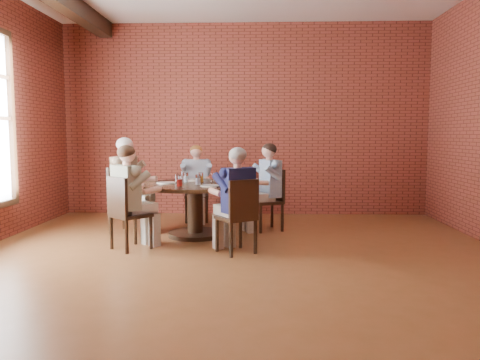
{
  "coord_description": "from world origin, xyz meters",
  "views": [
    {
      "loc": [
        0.24,
        -4.92,
        1.43
      ],
      "look_at": [
        0.02,
        1.0,
        0.86
      ],
      "focal_mm": 35.0,
      "sensor_mm": 36.0,
      "label": 1
    }
  ],
  "objects_px": {
    "diner_b": "(196,184)",
    "chair_d": "(125,210)",
    "dining_table": "(195,199)",
    "diner_a": "(267,187)",
    "chair_a": "(272,197)",
    "chair_e": "(239,213)",
    "diner_d": "(130,198)",
    "chair_b": "(197,191)",
    "chair_c": "(123,197)",
    "diner_c": "(128,186)",
    "smartphone": "(217,186)",
    "diner_e": "(236,201)"
  },
  "relations": [
    {
      "from": "chair_c",
      "to": "diner_c",
      "type": "relative_size",
      "value": 0.7
    },
    {
      "from": "dining_table",
      "to": "diner_c",
      "type": "bearing_deg",
      "value": 167.4
    },
    {
      "from": "diner_b",
      "to": "chair_d",
      "type": "bearing_deg",
      "value": -114.11
    },
    {
      "from": "diner_a",
      "to": "chair_d",
      "type": "xyz_separation_m",
      "value": [
        -1.77,
        -1.29,
        -0.15
      ]
    },
    {
      "from": "chair_c",
      "to": "smartphone",
      "type": "bearing_deg",
      "value": -100.58
    },
    {
      "from": "diner_a",
      "to": "diner_d",
      "type": "relative_size",
      "value": 1.0
    },
    {
      "from": "dining_table",
      "to": "chair_b",
      "type": "bearing_deg",
      "value": 96.41
    },
    {
      "from": "chair_a",
      "to": "diner_d",
      "type": "bearing_deg",
      "value": -78.91
    },
    {
      "from": "chair_a",
      "to": "diner_c",
      "type": "distance_m",
      "value": 2.12
    },
    {
      "from": "chair_b",
      "to": "chair_c",
      "type": "distance_m",
      "value": 1.36
    },
    {
      "from": "diner_b",
      "to": "chair_c",
      "type": "bearing_deg",
      "value": -143.83
    },
    {
      "from": "diner_c",
      "to": "smartphone",
      "type": "height_order",
      "value": "diner_c"
    },
    {
      "from": "diner_c",
      "to": "chair_e",
      "type": "bearing_deg",
      "value": -113.24
    },
    {
      "from": "chair_a",
      "to": "diner_a",
      "type": "distance_m",
      "value": 0.17
    },
    {
      "from": "chair_b",
      "to": "diner_c",
      "type": "distance_m",
      "value": 1.33
    },
    {
      "from": "dining_table",
      "to": "smartphone",
      "type": "xyz_separation_m",
      "value": [
        0.35,
        -0.37,
        0.23
      ]
    },
    {
      "from": "diner_a",
      "to": "diner_e",
      "type": "relative_size",
      "value": 1.02
    },
    {
      "from": "diner_c",
      "to": "diner_d",
      "type": "distance_m",
      "value": 1.05
    },
    {
      "from": "chair_c",
      "to": "diner_e",
      "type": "relative_size",
      "value": 0.76
    },
    {
      "from": "chair_b",
      "to": "diner_d",
      "type": "distance_m",
      "value": 2.07
    },
    {
      "from": "dining_table",
      "to": "chair_c",
      "type": "bearing_deg",
      "value": 167.4
    },
    {
      "from": "dining_table",
      "to": "diner_a",
      "type": "bearing_deg",
      "value": 24.14
    },
    {
      "from": "chair_c",
      "to": "chair_e",
      "type": "height_order",
      "value": "chair_c"
    },
    {
      "from": "chair_a",
      "to": "diner_d",
      "type": "relative_size",
      "value": 0.71
    },
    {
      "from": "diner_e",
      "to": "chair_c",
      "type": "bearing_deg",
      "value": -68.18
    },
    {
      "from": "dining_table",
      "to": "chair_e",
      "type": "xyz_separation_m",
      "value": [
        0.66,
        -0.98,
        -0.03
      ]
    },
    {
      "from": "diner_b",
      "to": "diner_e",
      "type": "relative_size",
      "value": 0.98
    },
    {
      "from": "diner_a",
      "to": "chair_b",
      "type": "bearing_deg",
      "value": -147.34
    },
    {
      "from": "diner_d",
      "to": "chair_e",
      "type": "bearing_deg",
      "value": -146.33
    },
    {
      "from": "chair_c",
      "to": "chair_a",
      "type": "bearing_deg",
      "value": -71.04
    },
    {
      "from": "dining_table",
      "to": "diner_b",
      "type": "bearing_deg",
      "value": 96.41
    },
    {
      "from": "diner_d",
      "to": "smartphone",
      "type": "xyz_separation_m",
      "value": [
        1.05,
        0.4,
        0.1
      ]
    },
    {
      "from": "dining_table",
      "to": "diner_d",
      "type": "xyz_separation_m",
      "value": [
        -0.7,
        -0.78,
        0.12
      ]
    },
    {
      "from": "chair_a",
      "to": "diner_e",
      "type": "relative_size",
      "value": 0.72
    },
    {
      "from": "diner_c",
      "to": "diner_e",
      "type": "xyz_separation_m",
      "value": [
        1.63,
        -1.14,
        -0.05
      ]
    },
    {
      "from": "dining_table",
      "to": "diner_d",
      "type": "bearing_deg",
      "value": -132.1
    },
    {
      "from": "chair_b",
      "to": "diner_e",
      "type": "relative_size",
      "value": 0.7
    },
    {
      "from": "chair_c",
      "to": "dining_table",
      "type": "bearing_deg",
      "value": -90.0
    },
    {
      "from": "chair_d",
      "to": "diner_a",
      "type": "bearing_deg",
      "value": -101.79
    },
    {
      "from": "chair_a",
      "to": "diner_b",
      "type": "relative_size",
      "value": 0.73
    },
    {
      "from": "chair_c",
      "to": "diner_c",
      "type": "distance_m",
      "value": 0.2
    },
    {
      "from": "chair_b",
      "to": "chair_c",
      "type": "xyz_separation_m",
      "value": [
        -0.96,
        -0.96,
        0.03
      ]
    },
    {
      "from": "chair_b",
      "to": "chair_c",
      "type": "height_order",
      "value": "chair_c"
    },
    {
      "from": "dining_table",
      "to": "chair_d",
      "type": "bearing_deg",
      "value": -132.1
    },
    {
      "from": "diner_d",
      "to": "diner_e",
      "type": "bearing_deg",
      "value": -143.86
    },
    {
      "from": "chair_e",
      "to": "smartphone",
      "type": "xyz_separation_m",
      "value": [
        -0.31,
        0.61,
        0.26
      ]
    },
    {
      "from": "diner_c",
      "to": "diner_e",
      "type": "distance_m",
      "value": 1.99
    },
    {
      "from": "chair_c",
      "to": "chair_e",
      "type": "relative_size",
      "value": 1.07
    },
    {
      "from": "chair_d",
      "to": "dining_table",
      "type": "bearing_deg",
      "value": -90.0
    },
    {
      "from": "chair_a",
      "to": "chair_b",
      "type": "height_order",
      "value": "chair_a"
    }
  ]
}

